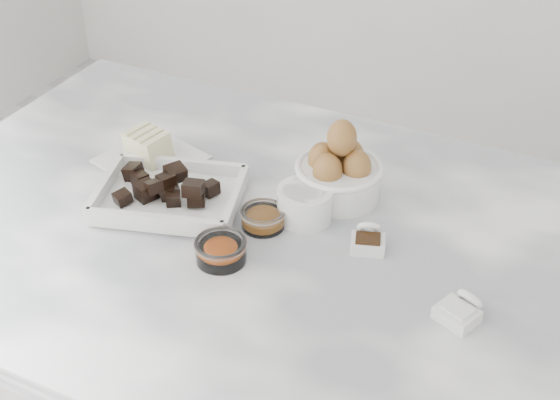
{
  "coord_description": "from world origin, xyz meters",
  "views": [
    {
      "loc": [
        0.45,
        -0.86,
        1.67
      ],
      "look_at": [
        0.02,
        0.03,
        0.98
      ],
      "focal_mm": 50.0,
      "sensor_mm": 36.0,
      "label": 1
    }
  ],
  "objects_px": {
    "butter_plate": "(150,154)",
    "honey_bowl": "(263,218)",
    "zest_bowl": "(221,250)",
    "vanilla_spoon": "(368,240)",
    "sugar_ramekin": "(305,202)",
    "chocolate_dish": "(169,191)",
    "salt_spoon": "(460,310)",
    "egg_bowl": "(339,171)"
  },
  "relations": [
    {
      "from": "sugar_ramekin",
      "to": "salt_spoon",
      "type": "bearing_deg",
      "value": -22.84
    },
    {
      "from": "egg_bowl",
      "to": "vanilla_spoon",
      "type": "bearing_deg",
      "value": -49.51
    },
    {
      "from": "chocolate_dish",
      "to": "vanilla_spoon",
      "type": "relative_size",
      "value": 3.73
    },
    {
      "from": "sugar_ramekin",
      "to": "honey_bowl",
      "type": "height_order",
      "value": "sugar_ramekin"
    },
    {
      "from": "honey_bowl",
      "to": "zest_bowl",
      "type": "bearing_deg",
      "value": -100.22
    },
    {
      "from": "honey_bowl",
      "to": "salt_spoon",
      "type": "xyz_separation_m",
      "value": [
        0.33,
        -0.07,
        -0.0
      ]
    },
    {
      "from": "butter_plate",
      "to": "honey_bowl",
      "type": "distance_m",
      "value": 0.27
    },
    {
      "from": "salt_spoon",
      "to": "chocolate_dish",
      "type": "bearing_deg",
      "value": 173.28
    },
    {
      "from": "sugar_ramekin",
      "to": "chocolate_dish",
      "type": "bearing_deg",
      "value": -164.12
    },
    {
      "from": "chocolate_dish",
      "to": "honey_bowl",
      "type": "xyz_separation_m",
      "value": [
        0.16,
        0.01,
        -0.01
      ]
    },
    {
      "from": "chocolate_dish",
      "to": "butter_plate",
      "type": "height_order",
      "value": "butter_plate"
    },
    {
      "from": "zest_bowl",
      "to": "honey_bowl",
      "type": "bearing_deg",
      "value": 79.78
    },
    {
      "from": "vanilla_spoon",
      "to": "salt_spoon",
      "type": "height_order",
      "value": "salt_spoon"
    },
    {
      "from": "egg_bowl",
      "to": "vanilla_spoon",
      "type": "relative_size",
      "value": 2.01
    },
    {
      "from": "sugar_ramekin",
      "to": "salt_spoon",
      "type": "height_order",
      "value": "sugar_ramekin"
    },
    {
      "from": "vanilla_spoon",
      "to": "egg_bowl",
      "type": "bearing_deg",
      "value": 130.49
    },
    {
      "from": "egg_bowl",
      "to": "zest_bowl",
      "type": "relative_size",
      "value": 1.84
    },
    {
      "from": "honey_bowl",
      "to": "zest_bowl",
      "type": "distance_m",
      "value": 0.1
    },
    {
      "from": "salt_spoon",
      "to": "vanilla_spoon",
      "type": "bearing_deg",
      "value": 151.0
    },
    {
      "from": "sugar_ramekin",
      "to": "zest_bowl",
      "type": "relative_size",
      "value": 1.12
    },
    {
      "from": "honey_bowl",
      "to": "egg_bowl",
      "type": "bearing_deg",
      "value": 61.37
    },
    {
      "from": "chocolate_dish",
      "to": "salt_spoon",
      "type": "relative_size",
      "value": 3.5
    },
    {
      "from": "egg_bowl",
      "to": "sugar_ramekin",
      "type": "bearing_deg",
      "value": -105.65
    },
    {
      "from": "chocolate_dish",
      "to": "butter_plate",
      "type": "distance_m",
      "value": 0.13
    },
    {
      "from": "vanilla_spoon",
      "to": "honey_bowl",
      "type": "bearing_deg",
      "value": -172.34
    },
    {
      "from": "vanilla_spoon",
      "to": "sugar_ramekin",
      "type": "bearing_deg",
      "value": 166.93
    },
    {
      "from": "sugar_ramekin",
      "to": "vanilla_spoon",
      "type": "distance_m",
      "value": 0.12
    },
    {
      "from": "chocolate_dish",
      "to": "sugar_ramekin",
      "type": "xyz_separation_m",
      "value": [
        0.21,
        0.06,
        0.0
      ]
    },
    {
      "from": "butter_plate",
      "to": "zest_bowl",
      "type": "bearing_deg",
      "value": -36.1
    },
    {
      "from": "zest_bowl",
      "to": "vanilla_spoon",
      "type": "relative_size",
      "value": 1.09
    },
    {
      "from": "butter_plate",
      "to": "honey_bowl",
      "type": "xyz_separation_m",
      "value": [
        0.26,
        -0.07,
        -0.01
      ]
    },
    {
      "from": "egg_bowl",
      "to": "salt_spoon",
      "type": "xyz_separation_m",
      "value": [
        0.26,
        -0.2,
        -0.03
      ]
    },
    {
      "from": "butter_plate",
      "to": "honey_bowl",
      "type": "relative_size",
      "value": 2.61
    },
    {
      "from": "honey_bowl",
      "to": "zest_bowl",
      "type": "xyz_separation_m",
      "value": [
        -0.02,
        -0.1,
        0.0
      ]
    },
    {
      "from": "zest_bowl",
      "to": "chocolate_dish",
      "type": "bearing_deg",
      "value": 148.35
    },
    {
      "from": "salt_spoon",
      "to": "zest_bowl",
      "type": "bearing_deg",
      "value": -174.85
    },
    {
      "from": "chocolate_dish",
      "to": "zest_bowl",
      "type": "relative_size",
      "value": 3.4
    },
    {
      "from": "chocolate_dish",
      "to": "vanilla_spoon",
      "type": "bearing_deg",
      "value": 5.8
    },
    {
      "from": "chocolate_dish",
      "to": "butter_plate",
      "type": "relative_size",
      "value": 1.44
    },
    {
      "from": "chocolate_dish",
      "to": "egg_bowl",
      "type": "height_order",
      "value": "egg_bowl"
    },
    {
      "from": "zest_bowl",
      "to": "salt_spoon",
      "type": "xyz_separation_m",
      "value": [
        0.35,
        0.03,
        -0.01
      ]
    },
    {
      "from": "butter_plate",
      "to": "vanilla_spoon",
      "type": "relative_size",
      "value": 2.59
    }
  ]
}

